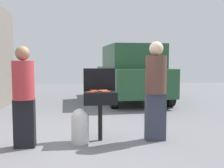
{
  "coord_description": "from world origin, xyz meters",
  "views": [
    {
      "loc": [
        -0.01,
        -4.84,
        1.47
      ],
      "look_at": [
        0.55,
        0.43,
        1.0
      ],
      "focal_mm": 42.32,
      "sensor_mm": 36.0,
      "label": 1
    }
  ],
  "objects_px": {
    "hot_dog_0": "(95,91)",
    "hot_dog_4": "(104,91)",
    "hot_dog_3": "(101,90)",
    "hot_dog_8": "(93,90)",
    "hot_dog_6": "(107,91)",
    "person_left": "(24,93)",
    "propane_tank": "(80,125)",
    "hot_dog_2": "(90,92)",
    "hot_dog_1": "(103,91)",
    "hot_dog_5": "(106,92)",
    "hot_dog_7": "(104,90)",
    "hot_dog_9": "(94,92)",
    "parked_minivan": "(131,73)",
    "person_right": "(156,87)",
    "bbq_grill": "(100,99)"
  },
  "relations": [
    {
      "from": "hot_dog_7",
      "to": "hot_dog_9",
      "type": "distance_m",
      "value": 0.28
    },
    {
      "from": "hot_dog_0",
      "to": "parked_minivan",
      "type": "relative_size",
      "value": 0.03
    },
    {
      "from": "hot_dog_4",
      "to": "propane_tank",
      "type": "height_order",
      "value": "hot_dog_4"
    },
    {
      "from": "hot_dog_7",
      "to": "parked_minivan",
      "type": "bearing_deg",
      "value": 74.0
    },
    {
      "from": "hot_dog_0",
      "to": "hot_dog_6",
      "type": "bearing_deg",
      "value": -17.82
    },
    {
      "from": "person_left",
      "to": "parked_minivan",
      "type": "bearing_deg",
      "value": 50.77
    },
    {
      "from": "bbq_grill",
      "to": "parked_minivan",
      "type": "xyz_separation_m",
      "value": [
        1.41,
        4.78,
        0.26
      ]
    },
    {
      "from": "hot_dog_1",
      "to": "hot_dog_5",
      "type": "xyz_separation_m",
      "value": [
        0.05,
        -0.13,
        0.0
      ]
    },
    {
      "from": "hot_dog_4",
      "to": "person_right",
      "type": "height_order",
      "value": "person_right"
    },
    {
      "from": "propane_tank",
      "to": "parked_minivan",
      "type": "xyz_separation_m",
      "value": [
        1.78,
        4.88,
        0.7
      ]
    },
    {
      "from": "hot_dog_6",
      "to": "hot_dog_7",
      "type": "height_order",
      "value": "same"
    },
    {
      "from": "hot_dog_4",
      "to": "person_left",
      "type": "height_order",
      "value": "person_left"
    },
    {
      "from": "hot_dog_7",
      "to": "person_left",
      "type": "relative_size",
      "value": 0.08
    },
    {
      "from": "bbq_grill",
      "to": "propane_tank",
      "type": "xyz_separation_m",
      "value": [
        -0.37,
        -0.1,
        -0.44
      ]
    },
    {
      "from": "hot_dog_1",
      "to": "hot_dog_9",
      "type": "relative_size",
      "value": 1.0
    },
    {
      "from": "hot_dog_1",
      "to": "hot_dog_5",
      "type": "relative_size",
      "value": 1.0
    },
    {
      "from": "hot_dog_0",
      "to": "person_left",
      "type": "height_order",
      "value": "person_left"
    },
    {
      "from": "hot_dog_0",
      "to": "hot_dog_4",
      "type": "relative_size",
      "value": 1.0
    },
    {
      "from": "hot_dog_4",
      "to": "person_left",
      "type": "distance_m",
      "value": 1.4
    },
    {
      "from": "hot_dog_1",
      "to": "hot_dog_5",
      "type": "distance_m",
      "value": 0.13
    },
    {
      "from": "hot_dog_5",
      "to": "person_left",
      "type": "height_order",
      "value": "person_left"
    },
    {
      "from": "hot_dog_4",
      "to": "hot_dog_6",
      "type": "xyz_separation_m",
      "value": [
        0.05,
        -0.09,
        0.0
      ]
    },
    {
      "from": "hot_dog_1",
      "to": "hot_dog_9",
      "type": "height_order",
      "value": "same"
    },
    {
      "from": "hot_dog_1",
      "to": "person_left",
      "type": "relative_size",
      "value": 0.08
    },
    {
      "from": "hot_dog_2",
      "to": "person_right",
      "type": "height_order",
      "value": "person_right"
    },
    {
      "from": "hot_dog_3",
      "to": "person_left",
      "type": "distance_m",
      "value": 1.37
    },
    {
      "from": "hot_dog_2",
      "to": "hot_dog_5",
      "type": "bearing_deg",
      "value": 2.39
    },
    {
      "from": "hot_dog_7",
      "to": "parked_minivan",
      "type": "xyz_separation_m",
      "value": [
        1.34,
        4.66,
        0.11
      ]
    },
    {
      "from": "hot_dog_4",
      "to": "parked_minivan",
      "type": "distance_m",
      "value": 4.94
    },
    {
      "from": "bbq_grill",
      "to": "person_left",
      "type": "height_order",
      "value": "person_left"
    },
    {
      "from": "hot_dog_2",
      "to": "hot_dog_3",
      "type": "relative_size",
      "value": 1.0
    },
    {
      "from": "hot_dog_2",
      "to": "hot_dog_4",
      "type": "distance_m",
      "value": 0.31
    },
    {
      "from": "hot_dog_6",
      "to": "person_left",
      "type": "height_order",
      "value": "person_left"
    },
    {
      "from": "hot_dog_3",
      "to": "hot_dog_8",
      "type": "relative_size",
      "value": 1.0
    },
    {
      "from": "hot_dog_3",
      "to": "propane_tank",
      "type": "bearing_deg",
      "value": -154.92
    },
    {
      "from": "hot_dog_0",
      "to": "hot_dog_6",
      "type": "xyz_separation_m",
      "value": [
        0.21,
        -0.07,
        0.0
      ]
    },
    {
      "from": "hot_dog_2",
      "to": "hot_dog_5",
      "type": "relative_size",
      "value": 1.0
    },
    {
      "from": "hot_dog_4",
      "to": "hot_dog_6",
      "type": "distance_m",
      "value": 0.1
    },
    {
      "from": "bbq_grill",
      "to": "hot_dog_8",
      "type": "height_order",
      "value": "hot_dog_8"
    },
    {
      "from": "hot_dog_7",
      "to": "propane_tank",
      "type": "xyz_separation_m",
      "value": [
        -0.44,
        -0.22,
        -0.6
      ]
    },
    {
      "from": "hot_dog_2",
      "to": "hot_dog_8",
      "type": "bearing_deg",
      "value": 79.07
    },
    {
      "from": "hot_dog_0",
      "to": "hot_dog_7",
      "type": "distance_m",
      "value": 0.21
    },
    {
      "from": "hot_dog_2",
      "to": "person_left",
      "type": "xyz_separation_m",
      "value": [
        -1.12,
        -0.1,
        0.01
      ]
    },
    {
      "from": "propane_tank",
      "to": "parked_minivan",
      "type": "bearing_deg",
      "value": 69.98
    },
    {
      "from": "hot_dog_7",
      "to": "parked_minivan",
      "type": "distance_m",
      "value": 4.85
    },
    {
      "from": "hot_dog_9",
      "to": "person_left",
      "type": "bearing_deg",
      "value": -171.77
    },
    {
      "from": "hot_dog_8",
      "to": "hot_dog_9",
      "type": "relative_size",
      "value": 1.0
    },
    {
      "from": "hot_dog_2",
      "to": "hot_dog_8",
      "type": "distance_m",
      "value": 0.3
    },
    {
      "from": "hot_dog_8",
      "to": "hot_dog_4",
      "type": "bearing_deg",
      "value": -29.02
    },
    {
      "from": "hot_dog_1",
      "to": "hot_dog_8",
      "type": "distance_m",
      "value": 0.23
    }
  ]
}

